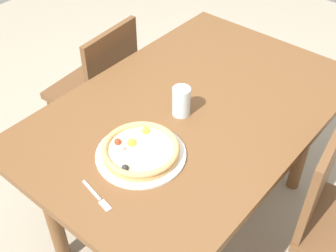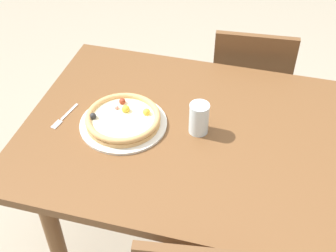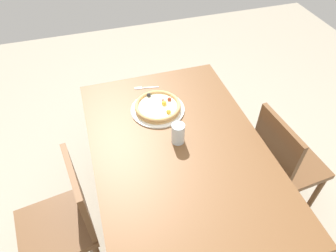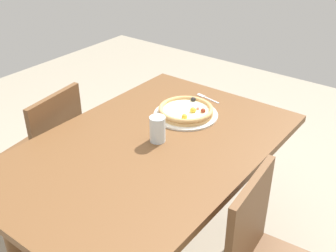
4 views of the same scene
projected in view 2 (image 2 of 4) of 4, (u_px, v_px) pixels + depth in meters
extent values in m
plane|color=#9E937F|center=(203.00, 249.00, 2.21)|extent=(6.00, 6.00, 0.00)
cube|color=brown|center=(213.00, 139.00, 1.71)|extent=(1.47, 0.97, 0.04)
cylinder|color=brown|center=(110.00, 131.00, 2.31)|extent=(0.07, 0.07, 0.74)
cylinder|color=brown|center=(54.00, 234.00, 1.84)|extent=(0.07, 0.07, 0.74)
cylinder|color=brown|center=(217.00, 100.00, 2.75)|extent=(0.04, 0.04, 0.43)
cylinder|color=brown|center=(273.00, 106.00, 2.71)|extent=(0.04, 0.04, 0.43)
cylinder|color=brown|center=(211.00, 137.00, 2.50)|extent=(0.04, 0.04, 0.43)
cylinder|color=brown|center=(272.00, 144.00, 2.46)|extent=(0.04, 0.04, 0.43)
cube|color=brown|center=(248.00, 89.00, 2.45)|extent=(0.43, 0.43, 0.04)
cube|color=brown|center=(252.00, 73.00, 2.16)|extent=(0.38, 0.06, 0.42)
cylinder|color=silver|center=(123.00, 124.00, 1.74)|extent=(0.34, 0.34, 0.01)
cylinder|color=tan|center=(123.00, 121.00, 1.73)|extent=(0.29, 0.29, 0.02)
cylinder|color=beige|center=(123.00, 119.00, 1.72)|extent=(0.25, 0.25, 0.01)
torus|color=tan|center=(123.00, 117.00, 1.72)|extent=(0.29, 0.29, 0.02)
sphere|color=gold|center=(146.00, 112.00, 1.73)|extent=(0.03, 0.03, 0.03)
sphere|color=gold|center=(126.00, 109.00, 1.74)|extent=(0.03, 0.03, 0.03)
sphere|color=#262626|center=(93.00, 116.00, 1.71)|extent=(0.03, 0.03, 0.03)
sphere|color=maroon|center=(122.00, 101.00, 1.78)|extent=(0.03, 0.03, 0.03)
sphere|color=#E58C7F|center=(117.00, 108.00, 1.76)|extent=(0.02, 0.02, 0.02)
cube|color=silver|center=(69.00, 112.00, 1.80)|extent=(0.03, 0.11, 0.00)
cube|color=silver|center=(57.00, 124.00, 1.74)|extent=(0.03, 0.05, 0.00)
cylinder|color=silver|center=(199.00, 118.00, 1.67)|extent=(0.08, 0.08, 0.13)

